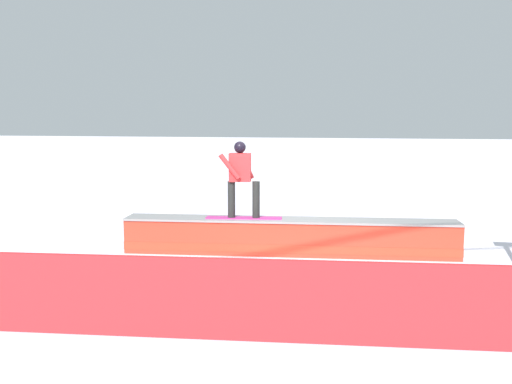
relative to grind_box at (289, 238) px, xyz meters
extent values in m
plane|color=white|center=(0.00, 0.00, -0.31)|extent=(120.00, 120.00, 0.00)
cube|color=red|center=(0.00, 0.00, 0.01)|extent=(6.27, 1.17, 0.64)
cube|color=red|center=(0.00, 0.00, -0.15)|extent=(6.29, 1.18, 0.15)
cube|color=gray|center=(0.00, 0.00, 0.35)|extent=(6.28, 1.23, 0.04)
cube|color=#CB2E8A|center=(0.86, 0.09, 0.38)|extent=(1.46, 0.45, 0.01)
cylinder|color=#252725|center=(1.09, 0.12, 0.73)|extent=(0.16, 0.16, 0.69)
cylinder|color=#252725|center=(0.63, 0.05, 0.73)|extent=(0.16, 0.16, 0.69)
cube|color=red|center=(0.93, 0.09, 1.34)|extent=(0.43, 0.29, 0.53)
sphere|color=black|center=(0.93, 0.09, 1.71)|extent=(0.22, 0.22, 0.22)
cylinder|color=red|center=(1.09, 0.28, 1.36)|extent=(0.42, 0.14, 0.49)
cylinder|color=red|center=(0.85, -0.08, 1.36)|extent=(0.32, 0.13, 0.54)
cube|color=red|center=(0.00, 4.20, 0.18)|extent=(10.85, 1.13, 0.97)
camera|label=1|loc=(-1.44, 10.24, 2.27)|focal=39.17mm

